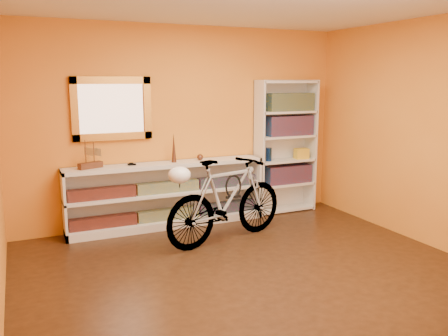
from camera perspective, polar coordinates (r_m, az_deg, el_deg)
name	(u,v)px	position (r m, az deg, el deg)	size (l,w,h in m)	color
floor	(253,274)	(4.76, 3.52, -12.82)	(4.50, 4.00, 0.01)	black
back_wall	(184,126)	(6.24, -4.91, 5.20)	(4.50, 0.01, 2.60)	orange
right_wall	(429,133)	(5.81, 23.87, 3.91)	(0.01, 4.00, 2.60)	orange
gilt_mirror	(112,109)	(5.94, -13.58, 7.08)	(0.98, 0.06, 0.78)	#8E5719
wall_socket	(245,196)	(6.75, 2.53, -3.41)	(0.09, 0.01, 0.09)	silver
console_unit	(168,195)	(6.12, -6.94, -3.28)	(2.60, 0.35, 0.85)	silver
cd_row_lower	(168,214)	(6.16, -6.83, -5.62)	(2.50, 0.13, 0.14)	black
cd_row_upper	(168,187)	(6.07, -6.90, -2.31)	(2.50, 0.13, 0.14)	navy
model_ship	(90,154)	(5.80, -16.12, 1.65)	(0.29, 0.11, 0.35)	#472313
toy_car	(132,165)	(5.91, -11.21, 0.33)	(0.00, 0.00, 0.00)	black
bronze_ornament	(174,148)	(6.03, -6.17, 2.47)	(0.06, 0.06, 0.38)	#562F1D
decorative_orb	(200,157)	(6.17, -2.96, 1.33)	(0.08, 0.08, 0.08)	#562F1D
bookcase	(285,147)	(6.77, 7.54, 2.59)	(0.90, 0.30, 1.90)	silver
book_row_a	(288,174)	(6.86, 7.81, -0.73)	(0.70, 0.22, 0.26)	maroon
book_row_b	(289,126)	(6.76, 7.97, 5.18)	(0.70, 0.22, 0.28)	maroon
book_row_c	(290,102)	(6.74, 8.04, 8.01)	(0.70, 0.22, 0.25)	navy
travel_mug	(269,154)	(6.62, 5.50, 1.67)	(0.08, 0.08, 0.19)	navy
red_tin	(273,105)	(6.63, 6.05, 7.72)	(0.14, 0.14, 0.18)	maroon
yellow_bag	(301,154)	(6.89, 9.47, 1.76)	(0.19, 0.13, 0.15)	yellow
bicycle	(227,200)	(5.50, 0.34, -3.93)	(1.72, 0.44, 1.01)	silver
helmet	(179,175)	(5.04, -5.48, -0.86)	(0.25, 0.23, 0.19)	white
u_lock	(233,186)	(5.53, 1.15, -2.24)	(0.21, 0.21, 0.02)	black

